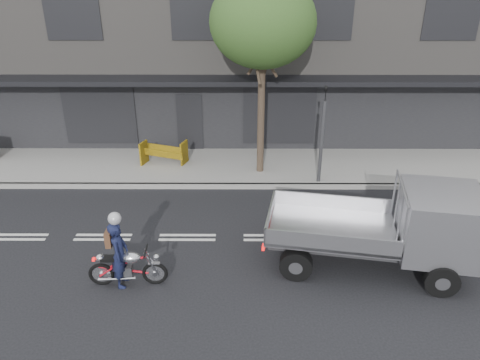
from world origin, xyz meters
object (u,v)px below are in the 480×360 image
Objects in this scene: street_tree at (263,23)px; rider at (120,255)px; motorcycle at (127,267)px; construction_barrier at (163,155)px; traffic_light_pole at (322,140)px; flatbed_ute at (419,224)px.

street_tree is 8.44m from rider.
motorcycle is 6.64m from construction_barrier.
street_tree is 4.23m from traffic_light_pole.
traffic_light_pole is 5.07m from flatbed_ute.
motorcycle is 0.38m from rider.
street_tree is 4.20× the size of construction_barrier.
street_tree is at bearing 156.97° from traffic_light_pole.
traffic_light_pole reaches higher than rider.
traffic_light_pole is 0.66× the size of flatbed_ute.
rider is (-0.15, -0.00, 0.35)m from motorcycle.
rider reaches higher than motorcycle.
construction_barrier is (-7.21, 6.02, -0.73)m from flatbed_ute.
flatbed_ute reaches higher than construction_barrier.
construction_barrier is at bearing -1.75° from rider.
traffic_light_pole is 5.78m from construction_barrier.
flatbed_ute is (3.66, -5.63, -3.95)m from street_tree.
rider is at bearing -119.60° from street_tree.
motorcycle is at bearing -135.01° from traffic_light_pole.
traffic_light_pole is 2.18× the size of construction_barrier.
flatbed_ute is at bearing -86.82° from rider.
traffic_light_pole is at bearing 43.25° from motorcycle.
flatbed_ute is 3.29× the size of construction_barrier.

